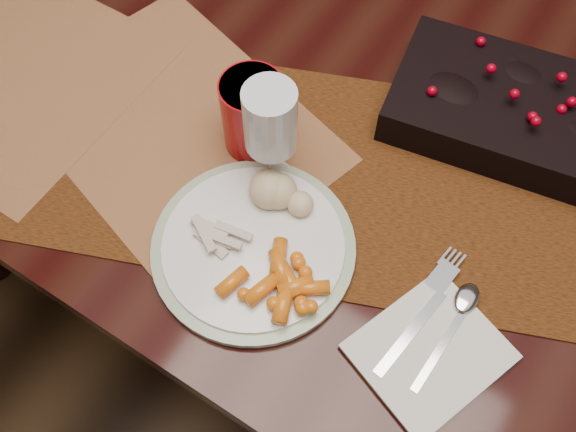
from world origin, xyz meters
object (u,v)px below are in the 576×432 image
Objects in this scene: placemat_main at (175,125)px; red_cup at (253,115)px; napkin at (430,351)px; turkey_shreds at (220,233)px; dinner_plate at (253,247)px; dining_table at (381,225)px; baby_carrots at (276,276)px; mashed_potatoes at (282,202)px; centerpiece at (533,113)px; wine_glass at (271,141)px.

red_cup is at bearing 35.63° from placemat_main.
turkey_shreds is at bearing -156.89° from napkin.
turkey_shreds reaches higher than dinner_plate.
baby_carrots reaches higher than dining_table.
napkin is at bearing -13.86° from mashed_potatoes.
dining_table is at bearing 78.80° from dinner_plate.
mashed_potatoes is at bearing -102.43° from dining_table.
placemat_main is 4.11× the size of baby_carrots.
turkey_shreds is (-0.05, -0.07, -0.02)m from mashed_potatoes.
mashed_potatoes is at bearing -40.17° from red_cup.
red_cup is (-0.05, 0.15, 0.03)m from turkey_shreds.
dinner_plate is 3.50× the size of turkey_shreds.
centerpiece is at bearing 14.11° from dining_table.
baby_carrots is 0.09m from mashed_potatoes.
turkey_shreds is at bearing -18.88° from placemat_main.
placemat_main is at bearing 153.11° from dinner_plate.
placemat_main is at bearing -140.72° from dining_table.
dinner_plate is (-0.06, -0.32, 0.39)m from dining_table.
centerpiece is 2.11× the size of wine_glass.
baby_carrots is 0.92× the size of red_cup.
turkey_shreds is at bearing -122.88° from mashed_potatoes.
dining_table is 0.53m from baby_carrots.
napkin is 1.40× the size of red_cup.
placemat_main is at bearing -160.98° from red_cup.
dining_table is 15.71× the size of red_cup.
dining_table is at bearing 65.38° from wine_glass.
centerpiece is 0.87× the size of placemat_main.
placemat_main is 1.69× the size of dinner_plate.
mashed_potatoes is at bearing 57.12° from turkey_shreds.
dining_table is 0.52m from wine_glass.
dining_table is 7.02× the size of dinner_plate.
placemat_main is at bearing 179.42° from wine_glass.
baby_carrots is 1.44× the size of turkey_shreds.
dining_table is at bearing 87.79° from baby_carrots.
centerpiece is at bearing 55.31° from turkey_shreds.
placemat_main is at bearing 144.51° from turkey_shreds.
baby_carrots is at bearing -113.53° from centerpiece.
centerpiece is at bearing 48.03° from placemat_main.
centerpiece is 3.60× the size of baby_carrots.
red_cup reaches higher than baby_carrots.
napkin is at bearing -22.73° from red_cup.
mashed_potatoes is (0.21, -0.04, 0.04)m from placemat_main.
red_cup is (-0.09, 0.14, 0.05)m from dinner_plate.
napkin is at bearing -0.18° from dinner_plate.
centerpiece is 3.30× the size of red_cup.
dinner_plate is 0.05m from turkey_shreds.
dinner_plate is 1.43× the size of wine_glass.
red_cup is at bearing 143.91° from wine_glass.
napkin is (0.24, -0.06, -0.04)m from mashed_potatoes.
centerpiece is at bearing 35.23° from red_cup.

